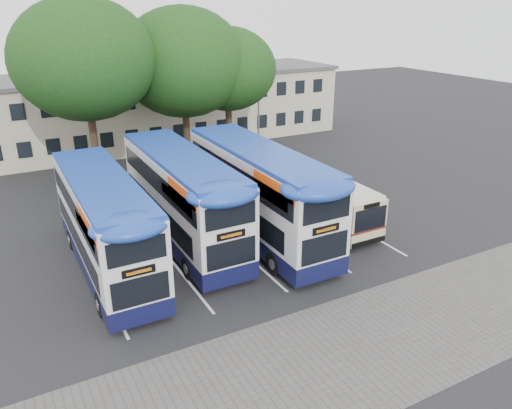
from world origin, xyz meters
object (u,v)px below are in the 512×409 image
object	(u,v)px
bus_dd_right	(258,189)
bus_single	(318,194)
tree_left	(84,60)
tree_right	(228,69)
tree_mid	(183,62)
bus_dd_left	(105,221)
lamp_post	(259,90)
bus_dd_mid	(182,195)

from	to	relation	value
bus_dd_right	bus_single	xyz separation A→B (m)	(4.22, 0.56, -1.20)
tree_left	tree_right	size ratio (longest dim) A/B	1.20
tree_right	bus_single	size ratio (longest dim) A/B	1.14
tree_mid	bus_dd_left	size ratio (longest dim) A/B	1.07
tree_left	bus_dd_right	xyz separation A→B (m)	(5.83, -12.09, -5.74)
tree_right	bus_dd_left	size ratio (longest dim) A/B	0.93
tree_left	tree_right	distance (m)	10.64
bus_dd_left	bus_single	distance (m)	12.16
lamp_post	bus_single	xyz separation A→B (m)	(-3.96, -14.38, -3.57)
lamp_post	bus_single	distance (m)	15.34
bus_dd_left	bus_dd_right	size ratio (longest dim) A/B	0.93
tree_right	bus_dd_mid	xyz separation A→B (m)	(-8.34, -11.95, -4.51)
bus_dd_right	bus_dd_mid	bearing A→B (deg)	159.59
bus_dd_right	lamp_post	bearing A→B (deg)	61.29
lamp_post	tree_right	bearing A→B (deg)	-155.40
tree_right	bus_single	distance (m)	13.95
bus_dd_mid	tree_left	bearing A→B (deg)	101.30
tree_left	bus_single	distance (m)	16.79
bus_dd_right	bus_single	size ratio (longest dim) A/B	1.32
lamp_post	tree_left	world-z (taller)	tree_left
lamp_post	tree_mid	bearing A→B (deg)	-167.62
tree_right	bus_dd_left	xyz separation A→B (m)	(-12.54, -13.14, -4.62)
tree_right	bus_dd_right	world-z (taller)	tree_right
tree_left	lamp_post	bearing A→B (deg)	11.52
tree_mid	tree_right	distance (m)	3.54
lamp_post	bus_dd_mid	size ratio (longest dim) A/B	0.79
bus_dd_right	bus_dd_left	bearing A→B (deg)	178.63
tree_right	bus_dd_left	world-z (taller)	tree_right
bus_dd_left	lamp_post	bearing A→B (deg)	42.56
bus_single	bus_dd_mid	bearing A→B (deg)	174.14
lamp_post	bus_dd_left	xyz separation A→B (m)	(-16.07, -14.75, -2.57)
bus_dd_left	tree_mid	bearing A→B (deg)	55.56
lamp_post	bus_dd_left	size ratio (longest dim) A/B	0.83
lamp_post	bus_dd_right	bearing A→B (deg)	-118.71
tree_right	bus_dd_right	distance (m)	14.79
tree_mid	tree_left	bearing A→B (deg)	-169.34
bus_single	bus_dd_right	bearing A→B (deg)	-172.45
bus_single	tree_mid	bearing A→B (deg)	103.33
tree_left	bus_dd_right	distance (m)	14.59
tree_right	bus_dd_mid	world-z (taller)	tree_right
tree_left	bus_dd_right	world-z (taller)	tree_left
bus_dd_right	tree_right	bearing A→B (deg)	70.75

